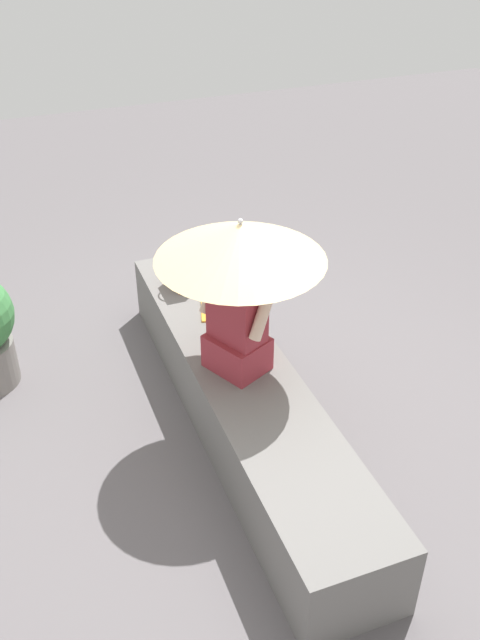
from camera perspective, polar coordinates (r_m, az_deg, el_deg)
ground_plane at (r=4.58m, az=0.21°, el=-8.61°), size 14.00×14.00×0.00m
stone_bench at (r=4.42m, az=0.22°, el=-6.37°), size 3.10×0.59×0.47m
person_seated at (r=4.07m, az=-0.24°, el=0.51°), size 0.51×0.40×0.90m
parasol at (r=3.85m, az=0.06°, el=6.37°), size 0.97×0.97×0.98m
handbag_black at (r=5.04m, az=-4.75°, el=4.14°), size 0.24×0.18×0.28m
magazine at (r=4.81m, az=-1.97°, el=0.82°), size 0.33×0.27×0.01m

